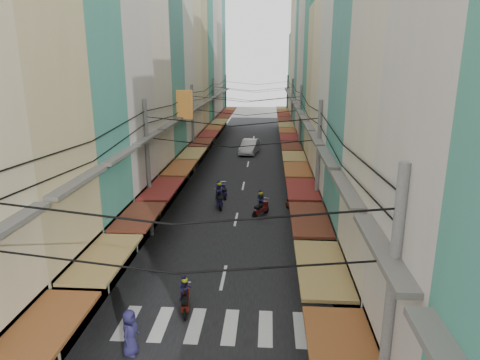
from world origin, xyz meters
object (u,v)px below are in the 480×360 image
at_px(white_car, 250,153).
at_px(traffic_sign, 342,228).
at_px(bicycle, 341,240).
at_px(market_umbrella, 373,287).

bearing_deg(white_car, traffic_sign, -69.33).
bearing_deg(traffic_sign, bicycle, 79.30).
distance_m(bicycle, traffic_sign, 3.97).
xyz_separation_m(market_umbrella, traffic_sign, (-0.08, 6.34, -0.27)).
height_order(white_car, market_umbrella, market_umbrella).
xyz_separation_m(white_car, bicycle, (6.55, -24.39, 0.00)).
relative_size(market_umbrella, traffic_sign, 0.93).
bearing_deg(traffic_sign, white_car, 102.06).
relative_size(white_car, bicycle, 3.87).
xyz_separation_m(bicycle, market_umbrella, (-0.54, -9.66, 2.34)).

